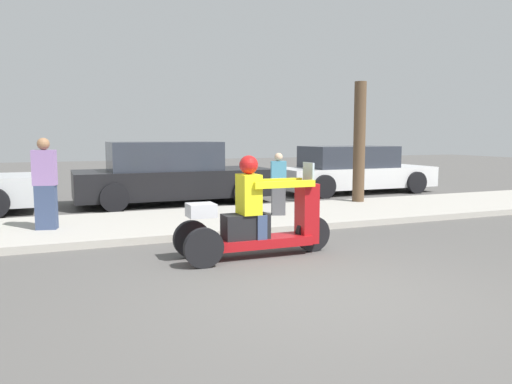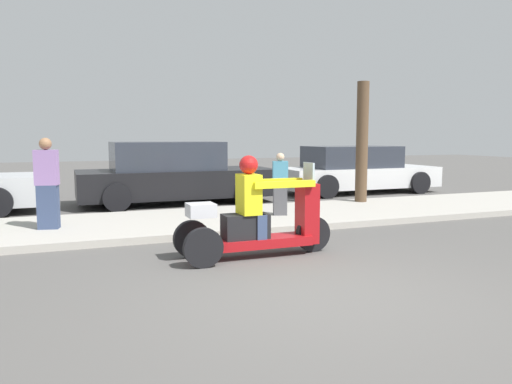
{
  "view_description": "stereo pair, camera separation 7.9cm",
  "coord_description": "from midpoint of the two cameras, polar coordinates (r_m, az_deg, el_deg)",
  "views": [
    {
      "loc": [
        -2.65,
        -4.53,
        1.7
      ],
      "look_at": [
        -0.08,
        1.83,
        0.92
      ],
      "focal_mm": 35.0,
      "sensor_mm": 36.0,
      "label": 1
    },
    {
      "loc": [
        -2.57,
        -4.56,
        1.7
      ],
      "look_at": [
        -0.08,
        1.83,
        0.92
      ],
      "focal_mm": 35.0,
      "sensor_mm": 36.0,
      "label": 2
    }
  ],
  "objects": [
    {
      "name": "sidewalk_strip",
      "position": [
        9.65,
        -5.34,
        -3.29
      ],
      "size": [
        28.0,
        2.8,
        0.12
      ],
      "color": "#B2ADA3",
      "rests_on": "ground"
    },
    {
      "name": "tree_trunk",
      "position": [
        12.11,
        12.21,
        5.59
      ],
      "size": [
        0.28,
        0.28,
        2.83
      ],
      "color": "brown",
      "rests_on": "sidewalk_strip"
    },
    {
      "name": "spectator_near_curb",
      "position": [
        9.87,
        3.01,
        0.78
      ],
      "size": [
        0.33,
        0.26,
        1.23
      ],
      "color": "#515156",
      "rests_on": "sidewalk_strip"
    },
    {
      "name": "parked_car_lot_far",
      "position": [
        15.04,
        11.49,
        2.42
      ],
      "size": [
        4.73,
        1.96,
        1.38
      ],
      "color": "silver",
      "rests_on": "ground"
    },
    {
      "name": "parked_car_lot_right",
      "position": [
        12.62,
        -9.22,
        2.0
      ],
      "size": [
        4.79,
        2.03,
        1.54
      ],
      "color": "black",
      "rests_on": "ground"
    },
    {
      "name": "spectator_end_of_line",
      "position": [
        9.08,
        -22.52,
        0.73
      ],
      "size": [
        0.4,
        0.29,
        1.54
      ],
      "color": "#38476B",
      "rests_on": "sidewalk_strip"
    },
    {
      "name": "motorcycle_trike",
      "position": [
        6.96,
        0.41,
        -3.3
      ],
      "size": [
        2.26,
        0.7,
        1.43
      ],
      "color": "black",
      "rests_on": "ground"
    },
    {
      "name": "ground_plane",
      "position": [
        5.51,
        8.27,
        -11.51
      ],
      "size": [
        60.0,
        60.0,
        0.0
      ],
      "primitive_type": "plane",
      "color": "#565451"
    }
  ]
}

